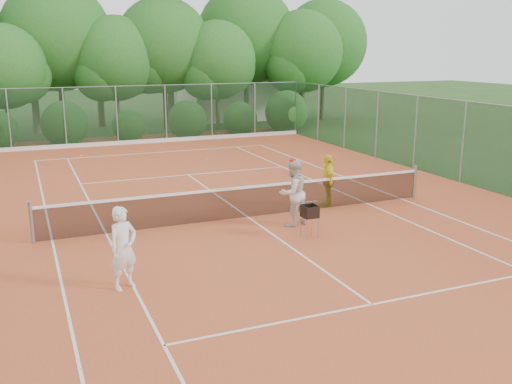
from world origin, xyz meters
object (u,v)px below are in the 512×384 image
player_center_grp (293,192)px  ball_hopper (310,212)px  player_white (123,248)px  player_yellow (328,180)px

player_center_grp → ball_hopper: size_ratio=2.21×
player_white → ball_hopper: 5.29m
player_yellow → player_white: bearing=-43.3°
player_center_grp → ball_hopper: (-0.05, -1.13, -0.26)m
ball_hopper → player_yellow: bearing=45.2°
player_yellow → ball_hopper: bearing=-20.8°
player_white → player_center_grp: size_ratio=0.91×
player_white → player_yellow: 8.13m
ball_hopper → player_center_grp: bearing=80.4°
player_white → ball_hopper: size_ratio=2.02×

